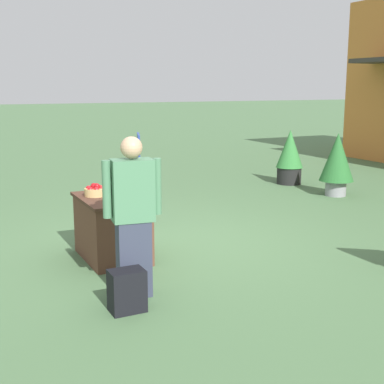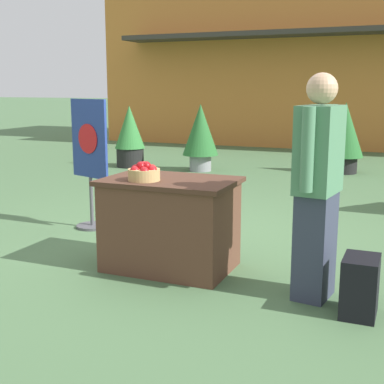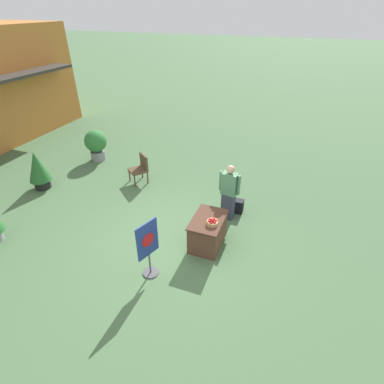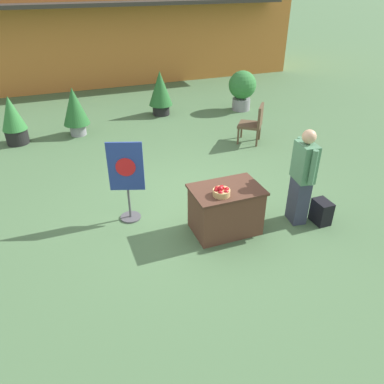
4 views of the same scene
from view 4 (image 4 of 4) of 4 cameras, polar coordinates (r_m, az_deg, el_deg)
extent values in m
plane|color=#4C7047|center=(6.95, -0.58, -2.24)|extent=(120.00, 120.00, 0.00)
cube|color=#C67533|center=(16.62, -12.43, 24.89)|extent=(13.86, 4.21, 4.59)
cube|color=#38332D|center=(14.07, -10.68, 26.39)|extent=(11.78, 0.90, 0.12)
cube|color=brown|center=(6.17, 5.13, -2.85)|extent=(1.06, 0.71, 0.76)
cube|color=#492C20|center=(5.96, 5.30, 0.35)|extent=(1.13, 0.76, 0.04)
cylinder|color=tan|center=(5.74, 4.52, -0.08)|extent=(0.27, 0.27, 0.10)
sphere|color=red|center=(5.75, 5.33, 0.38)|extent=(0.08, 0.08, 0.08)
sphere|color=red|center=(5.79, 4.55, 0.68)|extent=(0.08, 0.08, 0.08)
sphere|color=red|center=(5.76, 3.84, 0.53)|extent=(0.08, 0.08, 0.08)
sphere|color=#A30F14|center=(5.69, 3.72, 0.16)|extent=(0.08, 0.08, 0.08)
sphere|color=red|center=(5.65, 4.36, -0.16)|extent=(0.08, 0.08, 0.08)
sphere|color=red|center=(5.68, 5.23, -0.01)|extent=(0.08, 0.08, 0.08)
sphere|color=#A30F14|center=(5.72, 4.57, 0.66)|extent=(0.08, 0.08, 0.08)
sphere|color=red|center=(5.71, 4.40, 0.61)|extent=(0.08, 0.08, 0.08)
sphere|color=#A30F14|center=(5.68, 4.35, 0.45)|extent=(0.08, 0.08, 0.08)
cube|color=#33384C|center=(6.62, 15.89, -1.21)|extent=(0.29, 0.37, 0.81)
cube|color=#4C7F5B|center=(6.29, 16.82, 4.40)|extent=(0.32, 0.45, 0.64)
sphere|color=tan|center=(6.12, 17.42, 8.06)|extent=(0.22, 0.22, 0.22)
cylinder|color=#4C7F5B|center=(6.08, 17.97, 3.54)|extent=(0.09, 0.09, 0.59)
cylinder|color=#4C7F5B|center=(6.48, 15.80, 5.61)|extent=(0.09, 0.09, 0.59)
cube|color=black|center=(6.79, 19.11, -2.87)|extent=(0.24, 0.34, 0.42)
cylinder|color=#4C4C51|center=(6.72, -9.32, -3.79)|extent=(0.36, 0.36, 0.03)
cylinder|color=#4C4C51|center=(6.57, -9.52, -1.70)|extent=(0.04, 0.04, 0.55)
cube|color=navy|center=(6.22, -10.07, 3.82)|extent=(0.56, 0.22, 0.86)
cylinder|color=red|center=(6.20, -10.10, 3.73)|extent=(0.31, 0.11, 0.33)
cylinder|color=brown|center=(9.52, 7.04, 8.42)|extent=(0.05, 0.05, 0.42)
cylinder|color=brown|center=(9.95, 7.56, 9.39)|extent=(0.05, 0.05, 0.42)
cylinder|color=brown|center=(9.46, 9.86, 8.05)|extent=(0.05, 0.05, 0.42)
cylinder|color=brown|center=(9.89, 10.26, 9.03)|extent=(0.05, 0.05, 0.42)
cube|color=brown|center=(9.61, 8.80, 10.06)|extent=(0.77, 0.77, 0.06)
cube|color=brown|center=(9.49, 10.41, 11.44)|extent=(0.38, 0.47, 0.50)
cylinder|color=black|center=(10.48, -25.10, 7.70)|extent=(0.54, 0.54, 0.37)
cone|color=#337A38|center=(10.29, -25.84, 10.79)|extent=(0.60, 0.60, 0.84)
cylinder|color=gray|center=(10.50, -16.96, 9.13)|extent=(0.41, 0.41, 0.30)
cone|color=#28662D|center=(10.30, -17.50, 12.38)|extent=(0.68, 0.68, 0.96)
cylinder|color=black|center=(11.64, -4.73, 12.41)|extent=(0.51, 0.51, 0.30)
cone|color=#28662D|center=(11.46, -4.87, 15.49)|extent=(0.70, 0.70, 0.99)
cylinder|color=gray|center=(12.14, 7.49, 13.14)|extent=(0.55, 0.55, 0.36)
sphere|color=#337A38|center=(11.97, 7.69, 15.88)|extent=(0.84, 0.84, 0.84)
camera|label=1|loc=(9.18, 52.25, 8.96)|focal=50.00mm
camera|label=2|loc=(4.82, 53.37, -10.46)|focal=50.00mm
camera|label=3|loc=(4.61, -81.77, 26.60)|focal=28.00mm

